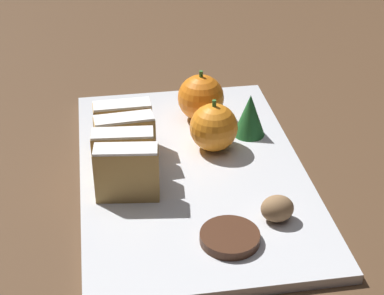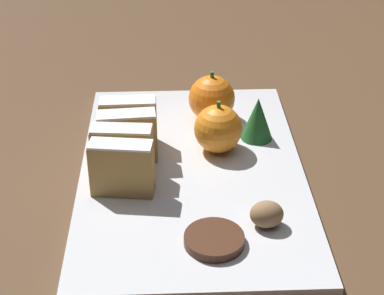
{
  "view_description": "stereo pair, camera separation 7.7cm",
  "coord_description": "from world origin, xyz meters",
  "views": [
    {
      "loc": [
        -0.1,
        -0.64,
        0.44
      ],
      "look_at": [
        0.0,
        0.0,
        0.04
      ],
      "focal_mm": 60.0,
      "sensor_mm": 36.0,
      "label": 1
    },
    {
      "loc": [
        -0.03,
        -0.65,
        0.44
      ],
      "look_at": [
        0.0,
        0.0,
        0.04
      ],
      "focal_mm": 60.0,
      "sensor_mm": 36.0,
      "label": 2
    }
  ],
  "objects": [
    {
      "name": "stollen_slice_second",
      "position": [
        -0.08,
        -0.01,
        0.04
      ],
      "size": [
        0.07,
        0.03,
        0.07
      ],
      "color": "tan",
      "rests_on": "serving_platter"
    },
    {
      "name": "walnut",
      "position": [
        0.07,
        -0.11,
        0.03
      ],
      "size": [
        0.04,
        0.03,
        0.03
      ],
      "color": "#8E6B47",
      "rests_on": "serving_platter"
    },
    {
      "name": "ground_plane",
      "position": [
        0.0,
        0.0,
        0.0
      ],
      "size": [
        6.0,
        6.0,
        0.0
      ],
      "primitive_type": "plane",
      "color": "#513823"
    },
    {
      "name": "orange_near",
      "position": [
        0.03,
        0.12,
        0.04
      ],
      "size": [
        0.06,
        0.06,
        0.07
      ],
      "color": "orange",
      "rests_on": "serving_platter"
    },
    {
      "name": "orange_far",
      "position": [
        0.03,
        0.04,
        0.04
      ],
      "size": [
        0.06,
        0.06,
        0.07
      ],
      "color": "orange",
      "rests_on": "serving_platter"
    },
    {
      "name": "stollen_slice_fourth",
      "position": [
        -0.08,
        0.06,
        0.04
      ],
      "size": [
        0.07,
        0.03,
        0.07
      ],
      "color": "tan",
      "rests_on": "serving_platter"
    },
    {
      "name": "chocolate_cookie",
      "position": [
        0.02,
        -0.14,
        0.02
      ],
      "size": [
        0.06,
        0.06,
        0.01
      ],
      "color": "#472819",
      "rests_on": "serving_platter"
    },
    {
      "name": "evergreen_sprig",
      "position": [
        0.09,
        0.07,
        0.04
      ],
      "size": [
        0.04,
        0.04,
        0.06
      ],
      "color": "#23662D",
      "rests_on": "serving_platter"
    },
    {
      "name": "serving_platter",
      "position": [
        0.0,
        0.0,
        0.01
      ],
      "size": [
        0.27,
        0.42,
        0.01
      ],
      "color": "silver",
      "rests_on": "ground_plane"
    },
    {
      "name": "stollen_slice_third",
      "position": [
        -0.08,
        0.02,
        0.04
      ],
      "size": [
        0.07,
        0.03,
        0.07
      ],
      "color": "tan",
      "rests_on": "serving_platter"
    },
    {
      "name": "stollen_slice_front",
      "position": [
        -0.08,
        -0.05,
        0.04
      ],
      "size": [
        0.07,
        0.03,
        0.07
      ],
      "color": "tan",
      "rests_on": "serving_platter"
    }
  ]
}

